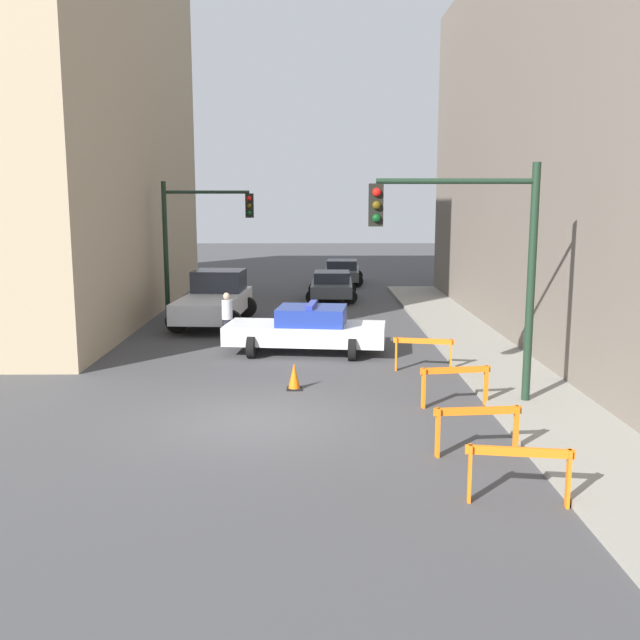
% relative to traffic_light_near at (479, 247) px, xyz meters
% --- Properties ---
extents(ground_plane, '(120.00, 120.00, 0.00)m').
position_rel_traffic_light_near_xyz_m(ground_plane, '(-4.73, -1.06, -3.53)').
color(ground_plane, '#424244').
extents(sidewalk_right, '(2.40, 44.00, 0.12)m').
position_rel_traffic_light_near_xyz_m(sidewalk_right, '(1.47, -1.06, -3.47)').
color(sidewalk_right, gray).
rests_on(sidewalk_right, ground_plane).
extents(traffic_light_near, '(3.64, 0.35, 5.20)m').
position_rel_traffic_light_near_xyz_m(traffic_light_near, '(0.00, 0.00, 0.00)').
color(traffic_light_near, black).
rests_on(traffic_light_near, sidewalk_right).
extents(traffic_light_far, '(3.44, 0.35, 5.20)m').
position_rel_traffic_light_near_xyz_m(traffic_light_far, '(-8.03, 11.76, -0.13)').
color(traffic_light_far, black).
rests_on(traffic_light_far, ground_plane).
extents(police_car, '(4.89, 2.73, 1.52)m').
position_rel_traffic_light_near_xyz_m(police_car, '(-3.74, 5.49, -2.81)').
color(police_car, white).
rests_on(police_car, ground_plane).
extents(white_truck, '(2.89, 5.53, 1.90)m').
position_rel_traffic_light_near_xyz_m(white_truck, '(-7.16, 10.70, -2.62)').
color(white_truck, silver).
rests_on(white_truck, ground_plane).
extents(parked_car_near, '(2.39, 4.37, 1.31)m').
position_rel_traffic_light_near_xyz_m(parked_car_near, '(-2.68, 16.90, -2.86)').
color(parked_car_near, '#474C51').
rests_on(parked_car_near, ground_plane).
extents(parked_car_mid, '(2.44, 4.40, 1.31)m').
position_rel_traffic_light_near_xyz_m(parked_car_mid, '(-1.96, 23.02, -2.86)').
color(parked_car_mid, '#474C51').
rests_on(parked_car_mid, ground_plane).
extents(pedestrian_crossing, '(0.43, 0.43, 1.66)m').
position_rel_traffic_light_near_xyz_m(pedestrian_crossing, '(-6.27, 6.77, -2.67)').
color(pedestrian_crossing, black).
rests_on(pedestrian_crossing, ground_plane).
extents(barrier_front, '(1.59, 0.39, 0.90)m').
position_rel_traffic_light_near_xyz_m(barrier_front, '(-0.50, -5.23, -2.91)').
color(barrier_front, orange).
rests_on(barrier_front, ground_plane).
extents(barrier_mid, '(1.60, 0.29, 0.90)m').
position_rel_traffic_light_near_xyz_m(barrier_mid, '(-0.65, -3.15, -2.91)').
color(barrier_mid, orange).
rests_on(barrier_mid, ground_plane).
extents(barrier_back, '(1.59, 0.37, 0.90)m').
position_rel_traffic_light_near_xyz_m(barrier_back, '(-0.43, -0.09, -2.91)').
color(barrier_back, orange).
rests_on(barrier_back, ground_plane).
extents(barrier_corner, '(1.58, 0.45, 0.90)m').
position_rel_traffic_light_near_xyz_m(barrier_corner, '(-0.63, 3.16, -2.91)').
color(barrier_corner, orange).
rests_on(barrier_corner, ground_plane).
extents(traffic_cone, '(0.36, 0.36, 0.66)m').
position_rel_traffic_light_near_xyz_m(traffic_cone, '(-4.03, 1.38, -3.21)').
color(traffic_cone, black).
rests_on(traffic_cone, ground_plane).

